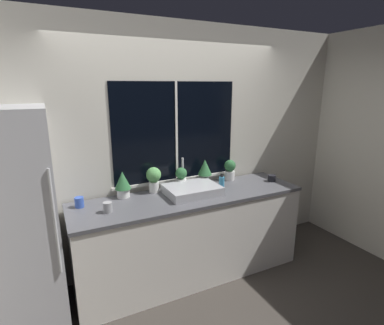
# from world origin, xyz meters

# --- Properties ---
(ground_plane) EXTENTS (14.00, 14.00, 0.00)m
(ground_plane) POSITION_xyz_m (0.00, 0.00, 0.00)
(ground_plane) COLOR #38332D
(wall_back) EXTENTS (8.00, 0.09, 2.70)m
(wall_back) POSITION_xyz_m (0.00, 0.72, 1.35)
(wall_back) COLOR beige
(wall_back) RESTS_ON ground_plane
(wall_right) EXTENTS (0.06, 7.00, 2.70)m
(wall_right) POSITION_xyz_m (2.24, 1.50, 1.35)
(wall_right) COLOR beige
(wall_right) RESTS_ON ground_plane
(counter) EXTENTS (2.45, 0.68, 0.93)m
(counter) POSITION_xyz_m (0.00, 0.33, 0.47)
(counter) COLOR white
(counter) RESTS_ON ground_plane
(refrigerator) EXTENTS (0.69, 0.72, 1.89)m
(refrigerator) POSITION_xyz_m (-1.61, 0.36, 0.95)
(refrigerator) COLOR #B7B7BC
(refrigerator) RESTS_ON ground_plane
(sink) EXTENTS (0.55, 0.47, 0.34)m
(sink) POSITION_xyz_m (0.03, 0.35, 0.98)
(sink) COLOR #ADADB2
(sink) RESTS_ON counter
(potted_plant_far_left) EXTENTS (0.16, 0.16, 0.27)m
(potted_plant_far_left) POSITION_xyz_m (-0.64, 0.58, 1.08)
(potted_plant_far_left) COLOR white
(potted_plant_far_left) RESTS_ON counter
(potted_plant_left) EXTENTS (0.16, 0.16, 0.27)m
(potted_plant_left) POSITION_xyz_m (-0.31, 0.58, 1.09)
(potted_plant_left) COLOR white
(potted_plant_left) RESTS_ON counter
(potted_plant_center) EXTENTS (0.13, 0.13, 0.23)m
(potted_plant_center) POSITION_xyz_m (0.01, 0.58, 1.06)
(potted_plant_center) COLOR white
(potted_plant_center) RESTS_ON counter
(potted_plant_right) EXTENTS (0.16, 0.16, 0.29)m
(potted_plant_right) POSITION_xyz_m (0.31, 0.58, 1.11)
(potted_plant_right) COLOR white
(potted_plant_right) RESTS_ON counter
(potted_plant_far_right) EXTENTS (0.14, 0.14, 0.25)m
(potted_plant_far_right) POSITION_xyz_m (0.65, 0.58, 1.07)
(potted_plant_far_right) COLOR white
(potted_plant_far_right) RESTS_ON counter
(soap_bottle) EXTENTS (0.06, 0.06, 0.17)m
(soap_bottle) POSITION_xyz_m (0.39, 0.35, 1.01)
(soap_bottle) COLOR teal
(soap_bottle) RESTS_ON counter
(mug_black) EXTENTS (0.09, 0.09, 0.08)m
(mug_black) POSITION_xyz_m (1.07, 0.31, 0.97)
(mug_black) COLOR black
(mug_black) RESTS_ON counter
(mug_blue) EXTENTS (0.08, 0.08, 0.10)m
(mug_blue) POSITION_xyz_m (-1.08, 0.50, 0.98)
(mug_blue) COLOR #3351AD
(mug_blue) RESTS_ON counter
(mug_grey) EXTENTS (0.08, 0.08, 0.10)m
(mug_grey) POSITION_xyz_m (-0.86, 0.26, 0.98)
(mug_grey) COLOR gray
(mug_grey) RESTS_ON counter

